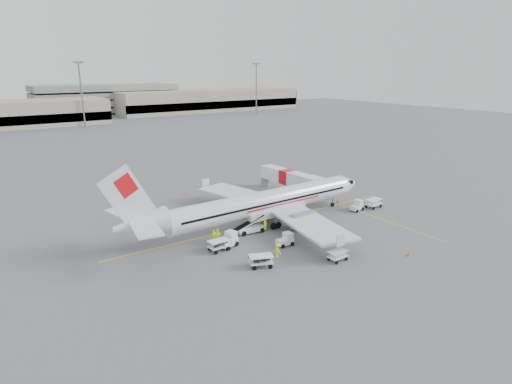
# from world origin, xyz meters

# --- Properties ---
(ground) EXTENTS (360.00, 360.00, 0.00)m
(ground) POSITION_xyz_m (0.00, 0.00, 0.00)
(ground) COLOR #56595B
(stripe_lead) EXTENTS (44.00, 0.20, 0.01)m
(stripe_lead) POSITION_xyz_m (0.00, 0.00, 0.01)
(stripe_lead) COLOR yellow
(stripe_lead) RESTS_ON ground
(stripe_cross) EXTENTS (0.20, 20.00, 0.01)m
(stripe_cross) POSITION_xyz_m (14.00, -8.00, 0.01)
(stripe_cross) COLOR yellow
(stripe_cross) RESTS_ON ground
(terminal_east) EXTENTS (90.00, 26.00, 10.00)m
(terminal_east) POSITION_xyz_m (70.00, 145.00, 5.00)
(terminal_east) COLOR gray
(terminal_east) RESTS_ON ground
(parking_garage) EXTENTS (62.00, 24.00, 14.00)m
(parking_garage) POSITION_xyz_m (25.00, 160.00, 7.00)
(parking_garage) COLOR slate
(parking_garage) RESTS_ON ground
(treeline) EXTENTS (300.00, 3.00, 6.00)m
(treeline) POSITION_xyz_m (0.00, 175.00, 3.00)
(treeline) COLOR black
(treeline) RESTS_ON ground
(mast_center) EXTENTS (3.20, 1.20, 22.00)m
(mast_center) POSITION_xyz_m (5.00, 118.00, 11.00)
(mast_center) COLOR slate
(mast_center) RESTS_ON ground
(mast_east) EXTENTS (3.20, 1.20, 22.00)m
(mast_east) POSITION_xyz_m (80.00, 118.00, 11.00)
(mast_east) COLOR slate
(mast_east) RESTS_ON ground
(aircraft) EXTENTS (38.15, 30.23, 10.33)m
(aircraft) POSITION_xyz_m (-0.21, -0.58, 5.17)
(aircraft) COLOR white
(aircraft) RESTS_ON ground
(jet_bridge) EXTENTS (3.75, 15.04, 3.91)m
(jet_bridge) POSITION_xyz_m (11.34, 9.35, 1.95)
(jet_bridge) COLOR white
(jet_bridge) RESTS_ON ground
(belt_loader) EXTENTS (5.04, 2.32, 2.65)m
(belt_loader) POSITION_xyz_m (-3.60, -2.00, 1.32)
(belt_loader) COLOR white
(belt_loader) RESTS_ON ground
(tug_fore) EXTENTS (2.17, 1.47, 1.55)m
(tug_fore) POSITION_xyz_m (14.00, -3.65, 0.78)
(tug_fore) COLOR white
(tug_fore) RESTS_ON ground
(tug_mid) EXTENTS (2.00, 1.18, 1.53)m
(tug_mid) POSITION_xyz_m (-2.61, -7.77, 0.76)
(tug_mid) COLOR white
(tug_mid) RESTS_ON ground
(tug_aft) EXTENTS (2.56, 1.91, 1.77)m
(tug_aft) POSITION_xyz_m (-8.30, -4.29, 0.88)
(tug_aft) COLOR white
(tug_aft) RESTS_ON ground
(cart_loaded_a) EXTENTS (2.55, 1.58, 1.30)m
(cart_loaded_a) POSITION_xyz_m (-9.70, -4.69, 0.65)
(cart_loaded_a) COLOR white
(cart_loaded_a) RESTS_ON ground
(cart_loaded_b) EXTENTS (2.85, 2.30, 1.29)m
(cart_loaded_b) POSITION_xyz_m (-8.17, -10.79, 0.65)
(cart_loaded_b) COLOR white
(cart_loaded_b) RESTS_ON ground
(cart_empty_a) EXTENTS (2.24, 1.39, 1.14)m
(cart_empty_a) POSITION_xyz_m (-0.44, -14.27, 0.57)
(cart_empty_a) COLOR white
(cart_empty_a) RESTS_ON ground
(cart_empty_b) EXTENTS (2.71, 1.78, 1.34)m
(cart_empty_b) POSITION_xyz_m (17.13, -4.12, 0.67)
(cart_empty_b) COLOR white
(cart_empty_b) RESTS_ON ground
(cone_nose) EXTENTS (0.43, 0.43, 0.70)m
(cone_nose) POSITION_xyz_m (14.61, 0.74, 0.35)
(cone_nose) COLOR orange
(cone_nose) RESTS_ON ground
(cone_port) EXTENTS (0.37, 0.37, 0.60)m
(cone_port) POSITION_xyz_m (-2.88, 18.34, 0.30)
(cone_port) COLOR orange
(cone_port) RESTS_ON ground
(cone_stbd) EXTENTS (0.34, 0.34, 0.56)m
(cone_stbd) POSITION_xyz_m (6.95, -17.87, 0.28)
(cone_stbd) COLOR orange
(cone_stbd) RESTS_ON ground
(crew_a) EXTENTS (0.74, 0.59, 1.78)m
(crew_a) POSITION_xyz_m (-1.97, -2.91, 0.89)
(crew_a) COLOR #C3DF1E
(crew_a) RESTS_ON ground
(crew_b) EXTENTS (0.98, 0.91, 1.62)m
(crew_b) POSITION_xyz_m (-8.45, -2.18, 0.81)
(crew_b) COLOR #C3DF1E
(crew_b) RESTS_ON ground
(crew_c) EXTENTS (0.64, 1.11, 1.71)m
(crew_c) POSITION_xyz_m (-5.36, -9.99, 0.86)
(crew_c) COLOR #C3DF1E
(crew_c) RESTS_ON ground
(crew_d) EXTENTS (1.07, 0.48, 1.79)m
(crew_d) POSITION_xyz_m (-9.23, -2.64, 0.90)
(crew_d) COLOR #C3DF1E
(crew_d) RESTS_ON ground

